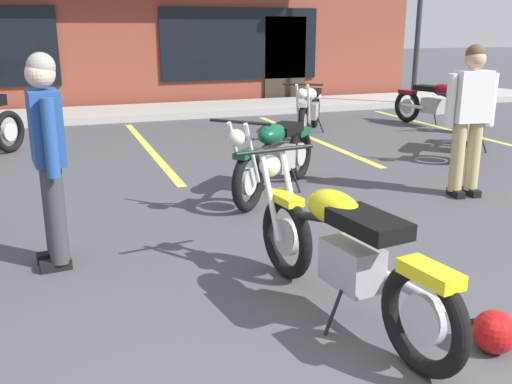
# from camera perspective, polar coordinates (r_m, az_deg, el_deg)

# --- Properties ---
(ground_plane) EXTENTS (80.00, 80.00, 0.00)m
(ground_plane) POSITION_cam_1_polar(r_m,az_deg,el_deg) (5.40, -3.48, -3.93)
(ground_plane) COLOR #47474C
(sidewalk_kerb) EXTENTS (22.00, 1.80, 0.14)m
(sidewalk_kerb) POSITION_cam_1_polar(r_m,az_deg,el_deg) (12.72, -13.36, 7.66)
(sidewalk_kerb) COLOR #A8A59E
(sidewalk_kerb) RESTS_ON ground_plane
(brick_storefront_building) EXTENTS (15.52, 6.03, 3.93)m
(brick_storefront_building) POSITION_cam_1_polar(r_m,az_deg,el_deg) (16.26, -15.42, 16.00)
(brick_storefront_building) COLOR brown
(brick_storefront_building) RESTS_ON ground_plane
(painted_stall_lines) EXTENTS (11.28, 4.80, 0.01)m
(painted_stall_lines) POSITION_cam_1_polar(r_m,az_deg,el_deg) (9.22, -10.64, 4.30)
(painted_stall_lines) COLOR #DBCC4C
(painted_stall_lines) RESTS_ON ground_plane
(motorcycle_foreground_classic) EXTENTS (0.74, 2.10, 0.98)m
(motorcycle_foreground_classic) POSITION_cam_1_polar(r_m,az_deg,el_deg) (3.75, 8.63, -5.74)
(motorcycle_foreground_classic) COLOR black
(motorcycle_foreground_classic) RESTS_ON ground_plane
(motorcycle_silver_naked) EXTENTS (1.39, 1.84, 0.98)m
(motorcycle_silver_naked) POSITION_cam_1_polar(r_m,az_deg,el_deg) (10.30, 5.38, 8.33)
(motorcycle_silver_naked) COLOR black
(motorcycle_silver_naked) RESTS_ON ground_plane
(motorcycle_green_cafe_racer) EXTENTS (1.75, 1.54, 0.98)m
(motorcycle_green_cafe_racer) POSITION_cam_1_polar(r_m,az_deg,el_deg) (9.21, 20.63, 6.44)
(motorcycle_green_cafe_racer) COLOR black
(motorcycle_green_cafe_racer) RESTS_ON ground_plane
(motorcycle_orange_scrambler) EXTENTS (1.66, 1.64, 0.98)m
(motorcycle_orange_scrambler) POSITION_cam_1_polar(r_m,az_deg,el_deg) (6.47, 1.98, 3.74)
(motorcycle_orange_scrambler) COLOR black
(motorcycle_orange_scrambler) RESTS_ON ground_plane
(motorcycle_cream_vintage) EXTENTS (0.85, 2.08, 0.98)m
(motorcycle_cream_vintage) POSITION_cam_1_polar(r_m,az_deg,el_deg) (11.47, 17.61, 8.45)
(motorcycle_cream_vintage) COLOR black
(motorcycle_cream_vintage) RESTS_ON ground_plane
(person_in_black_shirt) EXTENTS (0.61, 0.31, 1.68)m
(person_in_black_shirt) POSITION_cam_1_polar(r_m,az_deg,el_deg) (6.76, 20.57, 7.48)
(person_in_black_shirt) COLOR black
(person_in_black_shirt) RESTS_ON ground_plane
(person_in_shorts_foreground) EXTENTS (0.30, 0.61, 1.68)m
(person_in_shorts_foreground) POSITION_cam_1_polar(r_m,az_deg,el_deg) (4.65, -20.04, 4.02)
(person_in_shorts_foreground) COLOR black
(person_in_shorts_foreground) RESTS_ON ground_plane
(helmet_on_pavement) EXTENTS (0.26, 0.26, 0.26)m
(helmet_on_pavement) POSITION_cam_1_polar(r_m,az_deg,el_deg) (3.73, 22.68, -12.72)
(helmet_on_pavement) COLOR #B71414
(helmet_on_pavement) RESTS_ON ground_plane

